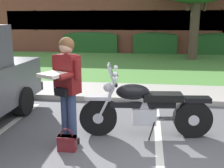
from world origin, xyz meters
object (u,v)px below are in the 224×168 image
object	(u,v)px
handbag	(67,142)
hedge_center_left	(155,43)
hedge_center_right	(222,43)
motorcycle	(150,109)
rider_person	(66,83)
hedge_left	(92,42)
brick_building	(154,21)

from	to	relation	value
handbag	hedge_center_left	distance (m)	12.26
hedge_center_right	motorcycle	bearing A→B (deg)	-109.45
rider_person	handbag	size ratio (longest dim) A/B	4.74
rider_person	hedge_center_left	xyz separation A→B (m)	(1.61, 11.94, -0.36)
handbag	hedge_left	xyz separation A→B (m)	(-2.14, 12.15, 0.51)
rider_person	handbag	bearing A→B (deg)	-81.01
rider_person	hedge_center_right	xyz separation A→B (m)	(5.32, 11.94, -0.36)
motorcycle	hedge_center_right	world-z (taller)	motorcycle
rider_person	handbag	xyz separation A→B (m)	(0.03, -0.21, -0.86)
hedge_center_left	brick_building	distance (m)	5.34
rider_person	brick_building	xyz separation A→B (m)	(1.58, 17.15, 0.82)
rider_person	brick_building	bearing A→B (deg)	84.74
hedge_center_right	hedge_left	bearing A→B (deg)	180.00
hedge_center_left	rider_person	bearing A→B (deg)	-97.66
hedge_center_left	hedge_center_right	world-z (taller)	same
hedge_left	hedge_center_right	xyz separation A→B (m)	(7.42, -0.00, 0.00)
hedge_left	brick_building	size ratio (longest dim) A/B	0.15
rider_person	brick_building	distance (m)	17.24
motorcycle	hedge_center_left	bearing A→B (deg)	88.38
handbag	brick_building	bearing A→B (deg)	84.91
motorcycle	hedge_center_right	distance (m)	12.12
hedge_center_left	motorcycle	bearing A→B (deg)	-91.62
hedge_center_right	hedge_center_left	bearing A→B (deg)	180.00
rider_person	motorcycle	bearing A→B (deg)	21.91
rider_person	hedge_center_right	size ratio (longest dim) A/B	0.60
hedge_left	hedge_center_right	world-z (taller)	same
handbag	hedge_center_right	size ratio (longest dim) A/B	0.13
hedge_left	brick_building	xyz separation A→B (m)	(3.69, 5.21, 1.18)
hedge_center_left	hedge_left	bearing A→B (deg)	180.00
motorcycle	handbag	xyz separation A→B (m)	(-1.25, -0.72, -0.34)
motorcycle	handbag	bearing A→B (deg)	-149.93
hedge_center_left	hedge_center_right	size ratio (longest dim) A/B	0.86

